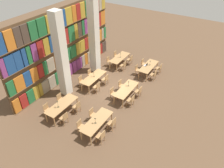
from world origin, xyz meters
TOP-DOWN VIEW (x-y plane):
  - ground_plane at (0.00, 0.00)m, footprint 40.00×40.00m
  - bookshelf_bank at (-0.01, 3.96)m, footprint 10.84×0.35m
  - pillar_left at (-1.83, 2.63)m, footprint 0.64×0.64m
  - pillar_center at (1.83, 2.63)m, footprint 0.64×0.64m
  - reading_table_0 at (-3.68, -1.39)m, footprint 2.31×0.84m
  - chair_0 at (-4.28, -2.09)m, footprint 0.42×0.40m
  - chair_1 at (-4.28, -0.69)m, footprint 0.42×0.40m
  - chair_2 at (-3.12, -2.09)m, footprint 0.42×0.40m
  - chair_3 at (-3.12, -0.69)m, footprint 0.42×0.40m
  - desk_lamp_0 at (-3.86, -1.42)m, footprint 0.14×0.14m
  - reading_table_1 at (-0.07, -1.34)m, footprint 2.31×0.84m
  - chair_4 at (-0.64, -2.05)m, footprint 0.42×0.40m
  - chair_5 at (-0.64, -0.64)m, footprint 0.42×0.40m
  - chair_6 at (0.48, -2.05)m, footprint 0.42×0.40m
  - chair_7 at (0.48, -0.64)m, footprint 0.42×0.40m
  - desk_lamp_1 at (0.32, -1.30)m, footprint 0.14×0.14m
  - reading_table_2 at (3.63, -1.39)m, footprint 2.31×0.84m
  - chair_8 at (3.08, -2.09)m, footprint 0.42×0.40m
  - chair_9 at (3.08, -0.68)m, footprint 0.42×0.40m
  - chair_10 at (4.22, -2.09)m, footprint 0.42×0.40m
  - chair_11 at (4.22, -0.68)m, footprint 0.42×0.40m
  - desk_lamp_2 at (3.81, -1.41)m, footprint 0.14×0.14m
  - laptop at (3.56, -1.16)m, footprint 0.32×0.22m
  - reading_table_3 at (-3.68, 1.32)m, footprint 2.31×0.84m
  - chair_12 at (-4.27, 0.62)m, footprint 0.42×0.40m
  - chair_13 at (-4.27, 2.02)m, footprint 0.42×0.40m
  - chair_14 at (-3.06, 0.62)m, footprint 0.42×0.40m
  - chair_15 at (-3.06, 2.02)m, footprint 0.42×0.40m
  - desk_lamp_3 at (-3.96, 1.33)m, footprint 0.14×0.14m
  - reading_table_4 at (-0.03, 1.47)m, footprint 2.31×0.84m
  - chair_16 at (-0.61, 0.76)m, footprint 0.42×0.40m
  - chair_17 at (-0.61, 2.17)m, footprint 0.42×0.40m
  - chair_18 at (0.52, 0.76)m, footprint 0.42×0.40m
  - chair_19 at (0.52, 2.17)m, footprint 0.42×0.40m
  - desk_lamp_4 at (0.00, 1.46)m, footprint 0.14×0.14m
  - reading_table_5 at (3.65, 1.33)m, footprint 2.31×0.84m
  - chair_20 at (3.04, 0.63)m, footprint 0.42×0.40m
  - chair_21 at (3.04, 2.03)m, footprint 0.42×0.40m
  - chair_22 at (4.24, 0.63)m, footprint 0.42×0.40m
  - chair_23 at (4.24, 2.03)m, footprint 0.42×0.40m
  - desk_lamp_5 at (3.66, 1.28)m, footprint 0.14×0.14m

SIDE VIEW (x-z plane):
  - ground_plane at x=0.00m, z-range 0.00..0.00m
  - chair_0 at x=-4.28m, z-range 0.04..0.92m
  - chair_1 at x=-4.28m, z-range 0.04..0.92m
  - chair_2 at x=-3.12m, z-range 0.04..0.92m
  - chair_3 at x=-3.12m, z-range 0.04..0.92m
  - chair_4 at x=-0.64m, z-range 0.04..0.92m
  - chair_5 at x=-0.64m, z-range 0.04..0.92m
  - chair_6 at x=0.48m, z-range 0.04..0.92m
  - chair_7 at x=0.48m, z-range 0.04..0.92m
  - chair_8 at x=3.08m, z-range 0.04..0.92m
  - chair_9 at x=3.08m, z-range 0.04..0.92m
  - chair_10 at x=4.22m, z-range 0.04..0.92m
  - chair_11 at x=4.22m, z-range 0.04..0.92m
  - chair_12 at x=-4.27m, z-range 0.04..0.92m
  - chair_13 at x=-4.27m, z-range 0.04..0.92m
  - chair_14 at x=-3.06m, z-range 0.04..0.92m
  - chair_15 at x=-3.06m, z-range 0.04..0.92m
  - chair_16 at x=-0.61m, z-range 0.04..0.92m
  - chair_17 at x=-0.61m, z-range 0.04..0.92m
  - chair_18 at x=0.52m, z-range 0.04..0.92m
  - chair_19 at x=0.52m, z-range 0.04..0.92m
  - chair_20 at x=3.04m, z-range 0.04..0.92m
  - chair_21 at x=3.04m, z-range 0.04..0.92m
  - chair_22 at x=4.24m, z-range 0.04..0.92m
  - chair_23 at x=4.24m, z-range 0.04..0.92m
  - reading_table_0 at x=-3.68m, z-range 0.31..1.08m
  - reading_table_1 at x=-0.07m, z-range 0.31..1.08m
  - reading_table_2 at x=3.63m, z-range 0.31..1.08m
  - reading_table_3 at x=-3.68m, z-range 0.31..1.08m
  - reading_table_4 at x=-0.03m, z-range 0.31..1.08m
  - reading_table_5 at x=3.65m, z-range 0.31..1.08m
  - laptop at x=3.56m, z-range 0.71..0.92m
  - desk_lamp_2 at x=3.81m, z-range 0.84..1.26m
  - desk_lamp_1 at x=0.32m, z-range 0.84..1.26m
  - desk_lamp_0 at x=-3.86m, z-range 0.85..1.27m
  - desk_lamp_4 at x=0.00m, z-range 0.86..1.34m
  - desk_lamp_5 at x=3.66m, z-range 0.86..1.34m
  - desk_lamp_3 at x=-3.96m, z-range 0.86..1.36m
  - bookshelf_bank at x=-0.01m, z-range -0.02..5.48m
  - pillar_left at x=-1.83m, z-range 0.00..6.00m
  - pillar_center at x=1.83m, z-range 0.00..6.00m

